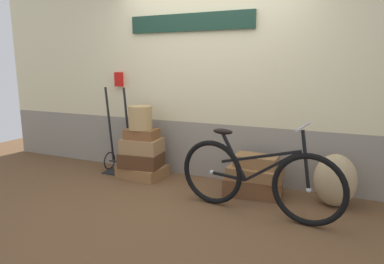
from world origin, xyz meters
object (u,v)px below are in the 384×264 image
object	(u,v)px
suitcase_2	(142,146)
wicker_basket	(140,118)
suitcase_3	(142,134)
suitcase_1	(141,160)
burlap_sack	(335,180)
suitcase_4	(253,186)
suitcase_5	(255,173)
suitcase_0	(143,171)
luggage_trolley	(119,151)
suitcase_6	(256,161)
bicycle	(256,179)

from	to	relation	value
suitcase_2	wicker_basket	size ratio (longest dim) A/B	1.65
suitcase_2	suitcase_3	distance (m)	0.16
suitcase_3	suitcase_2	bearing A→B (deg)	49.32
suitcase_1	burlap_sack	xyz separation A→B (m)	(2.40, 0.04, 0.04)
suitcase_4	suitcase_5	size ratio (longest dim) A/B	1.09
suitcase_0	luggage_trolley	size ratio (longest dim) A/B	0.50
suitcase_1	suitcase_3	distance (m)	0.35
wicker_basket	luggage_trolley	bearing A→B (deg)	167.74
burlap_sack	suitcase_6	bearing A→B (deg)	-179.68
suitcase_0	luggage_trolley	world-z (taller)	luggage_trolley
suitcase_3	suitcase_6	world-z (taller)	suitcase_3
bicycle	suitcase_5	bearing A→B (deg)	104.61
luggage_trolley	suitcase_0	bearing A→B (deg)	-9.26
luggage_trolley	suitcase_5	bearing A→B (deg)	-2.70
suitcase_0	suitcase_4	distance (m)	1.53
suitcase_6	burlap_sack	size ratio (longest dim) A/B	0.85
suitcase_2	suitcase_3	bearing A→B (deg)	-132.31
suitcase_3	suitcase_6	bearing A→B (deg)	-2.58
suitcase_2	burlap_sack	world-z (taller)	burlap_sack
suitcase_1	luggage_trolley	xyz separation A→B (m)	(-0.44, 0.10, 0.04)
suitcase_3	luggage_trolley	xyz separation A→B (m)	(-0.45, 0.09, -0.31)
suitcase_3	wicker_basket	xyz separation A→B (m)	(-0.01, -0.01, 0.22)
suitcase_3	suitcase_4	xyz separation A→B (m)	(1.52, -0.02, -0.50)
wicker_basket	luggage_trolley	world-z (taller)	luggage_trolley
suitcase_4	suitcase_6	xyz separation A→B (m)	(0.02, 0.04, 0.30)
suitcase_0	wicker_basket	xyz separation A→B (m)	(0.00, -0.02, 0.74)
suitcase_3	wicker_basket	bearing A→B (deg)	-141.10
suitcase_1	suitcase_4	bearing A→B (deg)	-6.30
suitcase_3	suitcase_4	distance (m)	1.60
suitcase_6	bicycle	bearing A→B (deg)	-74.45
suitcase_4	suitcase_6	bearing A→B (deg)	57.04
suitcase_6	bicycle	xyz separation A→B (m)	(0.13, -0.53, -0.03)
suitcase_6	suitcase_3	bearing A→B (deg)	-177.36
suitcase_2	suitcase_4	world-z (taller)	suitcase_2
suitcase_6	luggage_trolley	xyz separation A→B (m)	(-1.99, 0.07, -0.11)
suitcase_2	suitcase_5	size ratio (longest dim) A/B	0.83
luggage_trolley	wicker_basket	bearing A→B (deg)	-12.26
suitcase_0	suitcase_2	world-z (taller)	suitcase_2
suitcase_4	suitcase_6	world-z (taller)	suitcase_6
suitcase_1	suitcase_3	bearing A→B (deg)	56.84
suitcase_6	suitcase_4	bearing A→B (deg)	-114.56
suitcase_4	burlap_sack	bearing A→B (deg)	-3.83
suitcase_5	bicycle	size ratio (longest dim) A/B	0.35
bicycle	suitcase_1	bearing A→B (deg)	163.38
suitcase_1	wicker_basket	bearing A→B (deg)	104.00
suitcase_1	burlap_sack	world-z (taller)	burlap_sack
suitcase_5	burlap_sack	size ratio (longest dim) A/B	1.06
suitcase_1	suitcase_6	world-z (taller)	suitcase_6
suitcase_6	burlap_sack	distance (m)	0.86
suitcase_1	suitcase_3	size ratio (longest dim) A/B	1.26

